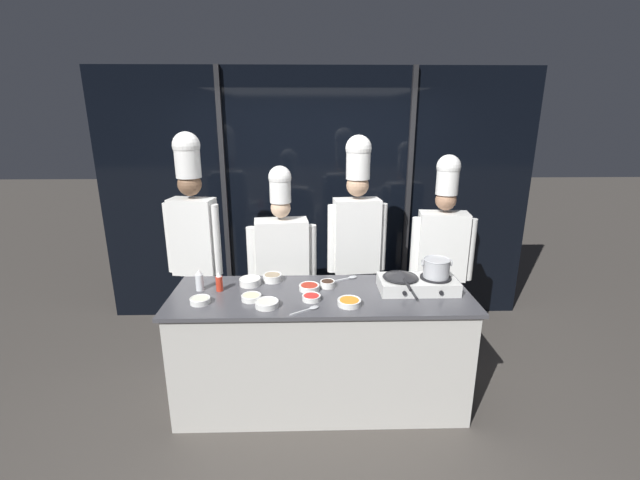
# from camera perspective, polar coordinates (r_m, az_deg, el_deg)

# --- Properties ---
(ground_plane) EXTENTS (24.00, 24.00, 0.00)m
(ground_plane) POSITION_cam_1_polar(r_m,az_deg,el_deg) (3.74, 0.11, -20.42)
(ground_plane) COLOR #47423D
(window_wall_back) EXTENTS (4.62, 0.09, 2.70)m
(window_wall_back) POSITION_cam_1_polar(r_m,az_deg,el_deg) (4.64, -0.42, 5.49)
(window_wall_back) COLOR black
(window_wall_back) RESTS_ON ground_plane
(demo_counter) EXTENTS (2.27, 0.77, 0.94)m
(demo_counter) POSITION_cam_1_polar(r_m,az_deg,el_deg) (3.47, 0.11, -14.24)
(demo_counter) COLOR beige
(demo_counter) RESTS_ON ground_plane
(portable_stove) EXTENTS (0.59, 0.32, 0.11)m
(portable_stove) POSITION_cam_1_polar(r_m,az_deg,el_deg) (3.38, 12.88, -5.73)
(portable_stove) COLOR silver
(portable_stove) RESTS_ON demo_counter
(frying_pan) EXTENTS (0.27, 0.47, 0.05)m
(frying_pan) POSITION_cam_1_polar(r_m,az_deg,el_deg) (3.32, 10.71, -4.53)
(frying_pan) COLOR #232326
(frying_pan) RESTS_ON portable_stove
(stock_pot) EXTENTS (0.23, 0.20, 0.14)m
(stock_pot) POSITION_cam_1_polar(r_m,az_deg,el_deg) (3.37, 15.26, -3.57)
(stock_pot) COLOR #B7BABF
(stock_pot) RESTS_ON portable_stove
(squeeze_bottle_clear) EXTENTS (0.06, 0.06, 0.17)m
(squeeze_bottle_clear) POSITION_cam_1_polar(r_m,az_deg,el_deg) (3.42, -15.77, -5.22)
(squeeze_bottle_clear) COLOR white
(squeeze_bottle_clear) RESTS_ON demo_counter
(squeeze_bottle_chili) EXTENTS (0.05, 0.05, 0.15)m
(squeeze_bottle_chili) POSITION_cam_1_polar(r_m,az_deg,el_deg) (3.37, -13.29, -5.47)
(squeeze_bottle_chili) COLOR red
(squeeze_bottle_chili) RESTS_ON demo_counter
(prep_bowl_mushrooms) EXTENTS (0.15, 0.15, 0.06)m
(prep_bowl_mushrooms) POSITION_cam_1_polar(r_m,az_deg,el_deg) (3.50, -6.37, -4.94)
(prep_bowl_mushrooms) COLOR white
(prep_bowl_mushrooms) RESTS_ON demo_counter
(prep_bowl_noodles) EXTENTS (0.15, 0.15, 0.04)m
(prep_bowl_noodles) POSITION_cam_1_polar(r_m,az_deg,el_deg) (3.19, -9.14, -7.51)
(prep_bowl_noodles) COLOR white
(prep_bowl_noodles) RESTS_ON demo_counter
(prep_bowl_onion) EXTENTS (0.17, 0.17, 0.05)m
(prep_bowl_onion) POSITION_cam_1_polar(r_m,az_deg,el_deg) (3.07, -7.10, -8.37)
(prep_bowl_onion) COLOR white
(prep_bowl_onion) RESTS_ON demo_counter
(prep_bowl_carrots) EXTENTS (0.17, 0.17, 0.04)m
(prep_bowl_carrots) POSITION_cam_1_polar(r_m,az_deg,el_deg) (3.07, 3.92, -8.23)
(prep_bowl_carrots) COLOR white
(prep_bowl_carrots) RESTS_ON demo_counter
(prep_bowl_bell_pepper) EXTENTS (0.14, 0.14, 0.04)m
(prep_bowl_bell_pepper) POSITION_cam_1_polar(r_m,az_deg,el_deg) (3.15, -1.15, -7.64)
(prep_bowl_bell_pepper) COLOR white
(prep_bowl_bell_pepper) RESTS_ON demo_counter
(prep_bowl_soy_glaze) EXTENTS (0.12, 0.12, 0.05)m
(prep_bowl_soy_glaze) POSITION_cam_1_polar(r_m,az_deg,el_deg) (3.37, 1.00, -5.82)
(prep_bowl_soy_glaze) COLOR white
(prep_bowl_soy_glaze) RESTS_ON demo_counter
(prep_bowl_garlic) EXTENTS (0.17, 0.17, 0.06)m
(prep_bowl_garlic) POSITION_cam_1_polar(r_m,az_deg,el_deg) (3.45, -9.31, -5.42)
(prep_bowl_garlic) COLOR white
(prep_bowl_garlic) RESTS_ON demo_counter
(prep_bowl_chili_flakes) EXTENTS (0.16, 0.16, 0.04)m
(prep_bowl_chili_flakes) POSITION_cam_1_polar(r_m,az_deg,el_deg) (3.31, -1.44, -6.28)
(prep_bowl_chili_flakes) COLOR white
(prep_bowl_chili_flakes) RESTS_ON demo_counter
(prep_bowl_bean_sprouts) EXTENTS (0.15, 0.15, 0.04)m
(prep_bowl_bean_sprouts) POSITION_cam_1_polar(r_m,az_deg,el_deg) (3.21, -15.69, -7.72)
(prep_bowl_bean_sprouts) COLOR white
(prep_bowl_bean_sprouts) RESTS_ON demo_counter
(serving_spoon_slotted) EXTENTS (0.21, 0.15, 0.02)m
(serving_spoon_slotted) POSITION_cam_1_polar(r_m,az_deg,el_deg) (3.01, -1.33, -9.15)
(serving_spoon_slotted) COLOR #B2B5BA
(serving_spoon_slotted) RESTS_ON demo_counter
(serving_spoon_solid) EXTENTS (0.23, 0.13, 0.02)m
(serving_spoon_solid) POSITION_cam_1_polar(r_m,az_deg,el_deg) (3.54, 3.92, -5.06)
(serving_spoon_solid) COLOR #B2B5BA
(serving_spoon_solid) RESTS_ON demo_counter
(chef_head) EXTENTS (0.50, 0.26, 2.10)m
(chef_head) POSITION_cam_1_polar(r_m,az_deg,el_deg) (3.93, -16.52, 1.48)
(chef_head) COLOR #2D3856
(chef_head) RESTS_ON ground_plane
(chef_sous) EXTENTS (0.62, 0.29, 1.81)m
(chef_sous) POSITION_cam_1_polar(r_m,az_deg,el_deg) (3.89, -5.09, -1.97)
(chef_sous) COLOR #4C4C51
(chef_sous) RESTS_ON ground_plane
(chef_line) EXTENTS (0.54, 0.25, 2.07)m
(chef_line) POSITION_cam_1_polar(r_m,az_deg,el_deg) (3.89, 4.89, 1.29)
(chef_line) COLOR #232326
(chef_line) RESTS_ON ground_plane
(chef_pastry) EXTENTS (0.57, 0.28, 1.90)m
(chef_pastry) POSITION_cam_1_polar(r_m,az_deg,el_deg) (4.06, 15.95, -0.66)
(chef_pastry) COLOR #2D3856
(chef_pastry) RESTS_ON ground_plane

